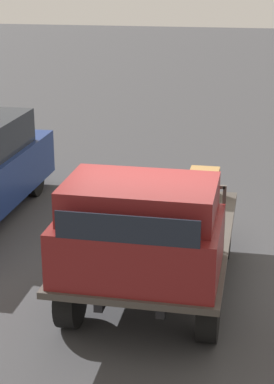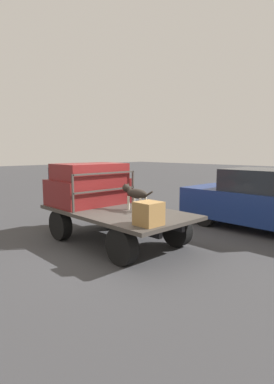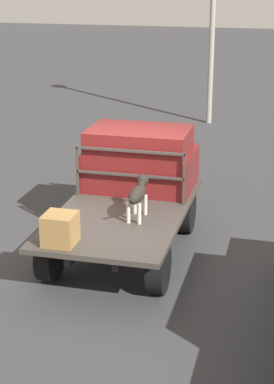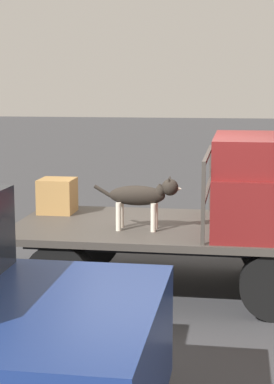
{
  "view_description": "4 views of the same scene",
  "coord_description": "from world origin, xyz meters",
  "views": [
    {
      "loc": [
        7.69,
        1.27,
        4.1
      ],
      "look_at": [
        -0.37,
        -0.31,
        1.22
      ],
      "focal_mm": 60.0,
      "sensor_mm": 36.0,
      "label": 1
    },
    {
      "loc": [
        -5.31,
        4.39,
        2.14
      ],
      "look_at": [
        -0.37,
        -0.31,
        1.22
      ],
      "focal_mm": 28.0,
      "sensor_mm": 36.0,
      "label": 2
    },
    {
      "loc": [
        -9.21,
        -2.53,
        4.46
      ],
      "look_at": [
        -0.37,
        -0.31,
        1.22
      ],
      "focal_mm": 60.0,
      "sensor_mm": 36.0,
      "label": 3
    },
    {
      "loc": [
        0.73,
        -7.32,
        2.4
      ],
      "look_at": [
        -0.37,
        -0.31,
        1.22
      ],
      "focal_mm": 60.0,
      "sensor_mm": 36.0,
      "label": 4
    }
  ],
  "objects": [
    {
      "name": "truck_headboard",
      "position": [
        0.4,
        0.0,
        1.35
      ],
      "size": [
        0.04,
        1.85,
        0.86
      ],
      "color": "#3D3833",
      "rests_on": "flatbed_truck"
    },
    {
      "name": "truck_cab",
      "position": [
        1.11,
        0.0,
        1.28
      ],
      "size": [
        1.33,
        1.85,
        1.06
      ],
      "color": "maroon",
      "rests_on": "flatbed_truck"
    },
    {
      "name": "flatbed_truck",
      "position": [
        0.0,
        0.0,
        0.57
      ],
      "size": [
        3.7,
        1.97,
        0.78
      ],
      "color": "black",
      "rests_on": "ground"
    },
    {
      "name": "dog",
      "position": [
        -0.3,
        -0.31,
        1.17
      ],
      "size": [
        1.0,
        0.23,
        0.63
      ],
      "rotation": [
        0.0,
        0.0,
        0.27
      ],
      "color": "beige",
      "rests_on": "flatbed_truck"
    },
    {
      "name": "ground_plane",
      "position": [
        0.0,
        0.0,
        0.0
      ],
      "size": [
        80.0,
        80.0,
        0.0
      ],
      "primitive_type": "plane",
      "color": "#38383A"
    },
    {
      "name": "cargo_crate",
      "position": [
        -1.53,
        0.49,
        1.0
      ],
      "size": [
        0.44,
        0.44,
        0.44
      ],
      "color": "olive",
      "rests_on": "flatbed_truck"
    }
  ]
}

